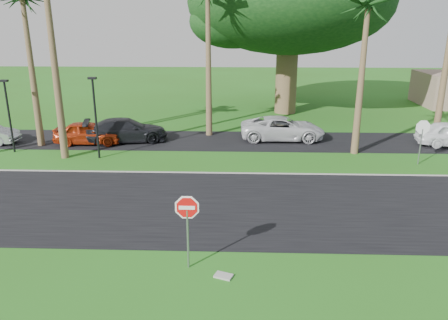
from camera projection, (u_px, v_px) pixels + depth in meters
name	position (u px, v px, depth m)	size (l,w,h in m)	color
ground	(185.00, 225.00, 16.97)	(120.00, 120.00, 0.00)	#285A16
road	(190.00, 204.00, 18.87)	(120.00, 8.00, 0.02)	black
parking_strip	(208.00, 141.00, 28.86)	(120.00, 5.00, 0.02)	black
curb	(199.00, 173.00, 22.72)	(120.00, 0.12, 0.06)	gray
stop_sign_near	(187.00, 217.00, 13.55)	(1.05, 0.07, 2.62)	gray
stop_sign_far	(422.00, 133.00, 23.62)	(1.05, 0.07, 2.62)	gray
palm_left_mid	(23.00, 1.00, 25.14)	(5.00, 5.00, 10.00)	brown
palm_right_near	(368.00, 9.00, 23.67)	(5.00, 5.00, 9.50)	brown
canopy_tree	(290.00, 3.00, 34.96)	(16.50, 16.50, 13.12)	brown
streetlight_left	(9.00, 111.00, 25.64)	(0.45, 0.25, 4.34)	black
streetlight_right	(95.00, 113.00, 24.45)	(0.45, 0.25, 4.64)	black
car_red	(89.00, 133.00, 27.87)	(1.72, 4.27, 1.46)	#A2290D
car_dark	(126.00, 130.00, 28.38)	(2.14, 5.26, 1.53)	black
car_minivan	(283.00, 129.00, 28.85)	(2.54, 5.51, 1.53)	silver
utility_slab	(223.00, 276.00, 13.56)	(0.55, 0.35, 0.06)	#97958F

